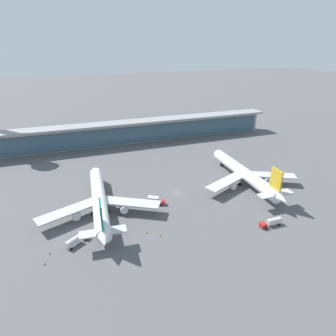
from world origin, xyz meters
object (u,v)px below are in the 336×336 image
at_px(safety_cone_alpha, 45,264).
at_px(service_truck_under_wing_red, 155,200).
at_px(airliner_centre_stand, 245,174).
at_px(airliner_left_stand, 99,200).
at_px(safety_cone_bravo, 50,253).
at_px(safety_cone_charlie, 160,235).
at_px(safety_cone_delta, 147,232).
at_px(service_truck_near_nose_olive, 76,240).
at_px(service_truck_mid_apron_red, 271,222).

bearing_deg(safety_cone_alpha, service_truck_under_wing_red, 28.17).
xyz_separation_m(airliner_centre_stand, service_truck_under_wing_red, (-46.42, -3.56, -3.51)).
distance_m(airliner_left_stand, airliner_centre_stand, 69.14).
distance_m(airliner_centre_stand, service_truck_under_wing_red, 46.69).
bearing_deg(airliner_centre_stand, safety_cone_bravo, -165.96).
distance_m(safety_cone_alpha, safety_cone_charlie, 37.91).
distance_m(safety_cone_bravo, safety_cone_delta, 32.46).
xyz_separation_m(airliner_centre_stand, safety_cone_delta, (-55.57, -22.23, -4.89)).
xyz_separation_m(airliner_left_stand, safety_cone_charlie, (17.54, -23.80, -4.89)).
bearing_deg(safety_cone_charlie, safety_cone_delta, 140.16).
bearing_deg(safety_cone_delta, airliner_centre_stand, 21.80).
height_order(airliner_centre_stand, safety_cone_bravo, airliner_centre_stand).
relative_size(airliner_left_stand, safety_cone_delta, 88.73).
xyz_separation_m(airliner_left_stand, service_truck_near_nose_olive, (-10.55, -18.05, -3.50)).
bearing_deg(airliner_left_stand, airliner_centre_stand, 1.46).
height_order(airliner_left_stand, safety_cone_charlie, airliner_left_stand).
relative_size(airliner_centre_stand, safety_cone_delta, 88.64).
distance_m(service_truck_mid_apron_red, safety_cone_bravo, 78.17).
bearing_deg(service_truck_near_nose_olive, service_truck_under_wing_red, 26.05).
height_order(airliner_left_stand, service_truck_under_wing_red, airliner_left_stand).
bearing_deg(airliner_centre_stand, safety_cone_delta, -158.20).
relative_size(safety_cone_alpha, safety_cone_bravo, 1.00).
xyz_separation_m(airliner_left_stand, safety_cone_alpha, (-20.35, -24.85, -4.89)).
bearing_deg(airliner_centre_stand, service_truck_near_nose_olive, -166.04).
xyz_separation_m(airliner_centre_stand, safety_cone_alpha, (-89.47, -26.61, -4.89)).
xyz_separation_m(airliner_left_stand, service_truck_mid_apron_red, (58.37, -32.03, -3.50)).
relative_size(service_truck_near_nose_olive, safety_cone_delta, 11.89).
relative_size(service_truck_mid_apron_red, safety_cone_charlie, 12.29).
distance_m(service_truck_under_wing_red, safety_cone_charlie, 22.64).
bearing_deg(airliner_left_stand, service_truck_mid_apron_red, -28.75).
relative_size(service_truck_under_wing_red, safety_cone_bravo, 10.55).
relative_size(airliner_left_stand, airliner_centre_stand, 1.00).
bearing_deg(service_truck_under_wing_red, safety_cone_bravo, -156.08).
height_order(airliner_centre_stand, safety_cone_charlie, airliner_centre_stand).
xyz_separation_m(service_truck_mid_apron_red, safety_cone_charlie, (-40.82, 8.22, -1.39)).
bearing_deg(safety_cone_delta, service_truck_near_nose_olive, 174.27).
bearing_deg(safety_cone_alpha, airliner_centre_stand, 16.56).
relative_size(airliner_centre_stand, safety_cone_bravo, 88.64).
xyz_separation_m(airliner_left_stand, safety_cone_delta, (13.55, -20.47, -4.89)).
relative_size(service_truck_under_wing_red, safety_cone_charlie, 10.55).
relative_size(service_truck_near_nose_olive, service_truck_mid_apron_red, 0.97).
relative_size(service_truck_mid_apron_red, safety_cone_delta, 12.29).
height_order(service_truck_near_nose_olive, safety_cone_alpha, service_truck_near_nose_olive).
relative_size(service_truck_mid_apron_red, safety_cone_alpha, 12.29).
height_order(safety_cone_bravo, safety_cone_charlie, same).
bearing_deg(service_truck_under_wing_red, service_truck_mid_apron_red, -40.28).
xyz_separation_m(service_truck_near_nose_olive, safety_cone_alpha, (-9.80, -6.80, -1.39)).
height_order(service_truck_near_nose_olive, service_truck_under_wing_red, service_truck_under_wing_red).
bearing_deg(safety_cone_charlie, service_truck_mid_apron_red, -11.39).
distance_m(service_truck_near_nose_olive, safety_cone_charlie, 28.71).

